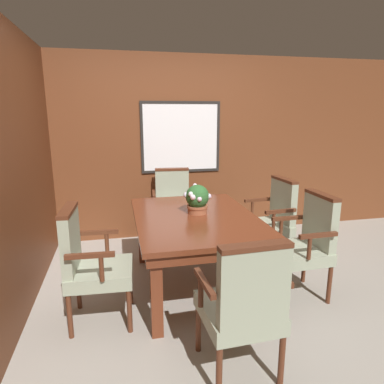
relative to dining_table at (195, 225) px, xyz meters
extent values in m
plane|color=#A39E93|center=(0.03, -0.29, -0.64)|extent=(14.00, 14.00, 0.00)
cube|color=brown|center=(0.03, 1.56, 0.58)|extent=(7.20, 0.06, 2.45)
cube|color=white|center=(0.15, 1.52, 0.73)|extent=(1.01, 0.01, 0.88)
cube|color=#282623|center=(0.15, 1.51, 1.19)|extent=(1.08, 0.02, 0.04)
cube|color=#282623|center=(0.15, 1.51, 0.27)|extent=(1.08, 0.02, 0.03)
cube|color=#282623|center=(-0.37, 1.51, 0.73)|extent=(0.04, 0.02, 0.88)
cube|color=#282623|center=(0.67, 1.51, 0.73)|extent=(0.03, 0.02, 0.88)
cube|color=brown|center=(-1.55, -0.29, 0.58)|extent=(0.06, 7.20, 2.45)
cube|color=maroon|center=(-0.47, -0.69, -0.30)|extent=(0.09, 0.09, 0.69)
cube|color=maroon|center=(0.47, -0.69, -0.30)|extent=(0.09, 0.09, 0.69)
cube|color=maroon|center=(-0.47, 0.69, -0.30)|extent=(0.09, 0.09, 0.69)
cube|color=maroon|center=(0.47, 0.69, -0.30)|extent=(0.09, 0.09, 0.69)
cube|color=maroon|center=(0.00, 0.00, 0.01)|extent=(1.08, 1.54, 0.09)
cube|color=maroon|center=(0.00, 0.00, 0.07)|extent=(1.14, 1.60, 0.04)
cylinder|color=#562B19|center=(0.66, -0.17, -0.46)|extent=(0.04, 0.04, 0.37)
cylinder|color=#562B19|center=(0.67, -0.58, -0.46)|extent=(0.04, 0.04, 0.37)
cylinder|color=#562B19|center=(1.11, -0.15, -0.46)|extent=(0.04, 0.04, 0.37)
cylinder|color=#562B19|center=(1.12, -0.57, -0.46)|extent=(0.04, 0.04, 0.37)
cube|color=#9EA88E|center=(0.89, -0.37, -0.22)|extent=(0.52, 0.49, 0.11)
cube|color=#9EA88E|center=(1.10, -0.36, 0.07)|extent=(0.09, 0.44, 0.48)
cube|color=#562B19|center=(1.10, -0.36, 0.33)|extent=(0.10, 0.44, 0.03)
cylinder|color=#562B19|center=(0.84, -0.12, -0.06)|extent=(0.04, 0.04, 0.21)
cube|color=#562B19|center=(0.92, -0.12, 0.05)|extent=(0.36, 0.05, 0.04)
cylinder|color=#562B19|center=(0.86, -0.62, -0.06)|extent=(0.04, 0.04, 0.21)
cube|color=#562B19|center=(0.93, -0.62, 0.05)|extent=(0.36, 0.05, 0.04)
cylinder|color=#562B19|center=(-0.67, -0.60, -0.46)|extent=(0.04, 0.04, 0.37)
cylinder|color=#562B19|center=(-0.65, -0.19, -0.46)|extent=(0.04, 0.04, 0.37)
cylinder|color=#562B19|center=(-1.12, -0.58, -0.46)|extent=(0.04, 0.04, 0.37)
cylinder|color=#562B19|center=(-1.10, -0.16, -0.46)|extent=(0.04, 0.04, 0.37)
cube|color=#9EA88E|center=(-0.89, -0.38, -0.22)|extent=(0.54, 0.51, 0.11)
cube|color=#9EA88E|center=(-1.10, -0.37, 0.07)|extent=(0.11, 0.44, 0.48)
cube|color=#562B19|center=(-1.10, -0.37, 0.33)|extent=(0.11, 0.44, 0.03)
cylinder|color=#562B19|center=(-0.86, -0.63, -0.06)|extent=(0.04, 0.04, 0.21)
cube|color=#562B19|center=(-0.94, -0.63, 0.05)|extent=(0.36, 0.06, 0.04)
cylinder|color=#562B19|center=(-0.83, -0.14, -0.06)|extent=(0.04, 0.04, 0.21)
cube|color=#562B19|center=(-0.91, -0.13, 0.05)|extent=(0.36, 0.06, 0.04)
cylinder|color=#562B19|center=(0.22, -0.92, -0.46)|extent=(0.04, 0.04, 0.37)
cylinder|color=#562B19|center=(-0.19, -0.94, -0.46)|extent=(0.04, 0.04, 0.37)
cylinder|color=#562B19|center=(0.24, -1.37, -0.46)|extent=(0.04, 0.04, 0.37)
cylinder|color=#562B19|center=(-0.17, -1.39, -0.46)|extent=(0.04, 0.04, 0.37)
cube|color=#9EA88E|center=(0.02, -1.15, -0.22)|extent=(0.50, 0.53, 0.11)
cube|color=#9EA88E|center=(0.03, -1.37, 0.07)|extent=(0.44, 0.10, 0.48)
cube|color=#562B19|center=(0.03, -1.37, 0.33)|extent=(0.44, 0.11, 0.03)
cylinder|color=#562B19|center=(0.27, -1.10, -0.06)|extent=(0.04, 0.04, 0.21)
cube|color=#562B19|center=(0.27, -1.18, 0.05)|extent=(0.05, 0.36, 0.04)
cylinder|color=#562B19|center=(-0.22, -1.13, -0.06)|extent=(0.04, 0.04, 0.21)
cube|color=#562B19|center=(-0.22, -1.20, 0.05)|extent=(0.05, 0.36, 0.04)
cylinder|color=#562B19|center=(0.65, 0.55, -0.46)|extent=(0.04, 0.04, 0.37)
cylinder|color=#562B19|center=(0.68, 0.13, -0.46)|extent=(0.04, 0.04, 0.37)
cylinder|color=#562B19|center=(1.11, 0.58, -0.46)|extent=(0.04, 0.04, 0.37)
cylinder|color=#562B19|center=(1.14, 0.17, -0.46)|extent=(0.04, 0.04, 0.37)
cube|color=#9EA88E|center=(0.89, 0.36, -0.22)|extent=(0.55, 0.51, 0.11)
cube|color=#9EA88E|center=(1.11, 0.38, 0.07)|extent=(0.11, 0.44, 0.48)
cube|color=#562B19|center=(1.11, 0.38, 0.33)|extent=(0.12, 0.44, 0.03)
cylinder|color=#562B19|center=(0.84, 0.60, -0.06)|extent=(0.04, 0.04, 0.21)
cube|color=#562B19|center=(0.91, 0.61, 0.05)|extent=(0.36, 0.06, 0.04)
cylinder|color=#562B19|center=(0.87, 0.11, -0.06)|extent=(0.04, 0.04, 0.21)
cube|color=#562B19|center=(0.95, 0.12, 0.05)|extent=(0.36, 0.06, 0.04)
cylinder|color=#562B19|center=(-0.25, 0.91, -0.46)|extent=(0.04, 0.04, 0.37)
cylinder|color=#562B19|center=(0.16, 0.87, -0.46)|extent=(0.04, 0.04, 0.37)
cylinder|color=#562B19|center=(-0.22, 1.36, -0.46)|extent=(0.04, 0.04, 0.37)
cylinder|color=#562B19|center=(0.20, 1.32, -0.46)|extent=(0.04, 0.04, 0.37)
cube|color=#9EA88E|center=(-0.03, 1.12, -0.22)|extent=(0.52, 0.55, 0.11)
cube|color=#9EA88E|center=(-0.01, 1.33, 0.07)|extent=(0.44, 0.12, 0.48)
cube|color=#562B19|center=(-0.01, 1.33, 0.33)|extent=(0.45, 0.12, 0.03)
cylinder|color=#562B19|center=(-0.28, 1.10, -0.06)|extent=(0.04, 0.04, 0.21)
cube|color=#562B19|center=(-0.27, 1.17, 0.05)|extent=(0.07, 0.36, 0.04)
cylinder|color=#562B19|center=(0.22, 1.06, -0.06)|extent=(0.04, 0.04, 0.21)
cube|color=#562B19|center=(0.22, 1.13, 0.05)|extent=(0.07, 0.36, 0.04)
cylinder|color=#9E5638|center=(0.04, 0.09, 0.13)|extent=(0.19, 0.19, 0.08)
cylinder|color=#9E5638|center=(0.04, 0.09, 0.16)|extent=(0.21, 0.21, 0.02)
sphere|color=#2D602D|center=(0.04, 0.09, 0.26)|extent=(0.23, 0.23, 0.23)
sphere|color=silver|center=(0.02, 0.13, 0.36)|extent=(0.05, 0.05, 0.05)
sphere|color=silver|center=(0.15, 0.06, 0.27)|extent=(0.06, 0.06, 0.06)
sphere|color=silver|center=(-0.02, 0.00, 0.28)|extent=(0.05, 0.05, 0.05)
sphere|color=silver|center=(-0.07, 0.11, 0.28)|extent=(0.06, 0.06, 0.06)
sphere|color=silver|center=(0.03, -0.02, 0.26)|extent=(0.05, 0.05, 0.05)
sphere|color=silver|center=(0.08, 0.18, 0.30)|extent=(0.04, 0.04, 0.04)
sphere|color=silver|center=(-0.04, 0.02, 0.30)|extent=(0.05, 0.05, 0.05)
camera|label=1|loc=(-0.71, -3.06, 1.08)|focal=32.00mm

